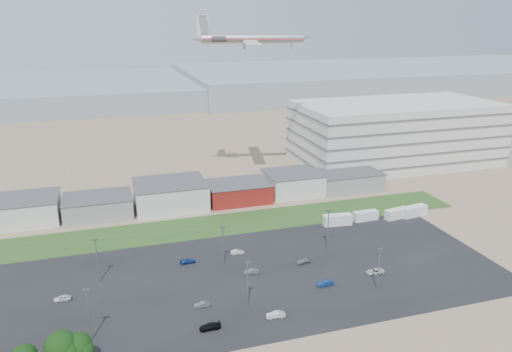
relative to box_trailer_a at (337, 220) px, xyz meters
name	(u,v)px	position (x,y,z in m)	size (l,w,h in m)	color
ground	(254,330)	(-38.21, -41.85, -1.57)	(700.00, 700.00, 0.00)	#8A7057
parking_lot	(249,277)	(-33.21, -21.85, -1.56)	(120.00, 50.00, 0.01)	black
grass_strip	(201,227)	(-38.21, 10.15, -1.56)	(160.00, 16.00, 0.02)	#29501E
hills_backdrop	(185,88)	(1.79, 273.15, 2.93)	(700.00, 200.00, 9.00)	gray
building_row	(135,198)	(-55.21, 29.15, 2.43)	(170.00, 20.00, 8.00)	silver
parking_garage	(395,133)	(51.79, 53.15, 10.93)	(80.00, 40.00, 25.00)	silver
box_trailer_a	(337,220)	(0.00, 0.00, 0.00)	(8.37, 2.62, 3.14)	silver
box_trailer_b	(366,216)	(9.56, 0.68, -0.15)	(7.56, 2.36, 2.84)	silver
box_trailer_c	(397,214)	(19.33, -0.73, -0.10)	(7.84, 2.45, 2.94)	silver
box_trailer_d	(414,211)	(25.23, -0.74, 0.01)	(8.43, 2.63, 3.16)	silver
tree_right	(61,349)	(-72.67, -43.49, 2.85)	(5.89, 5.89, 8.83)	black
tree_near	(78,348)	(-69.98, -43.15, 2.22)	(5.05, 5.05, 7.58)	black
lightpole_front_l	(89,315)	(-68.18, -35.82, 3.82)	(1.27, 0.53, 10.78)	slate
lightpole_front_m	(248,284)	(-36.96, -33.16, 3.47)	(1.19, 0.49, 10.08)	slate
lightpole_front_r	(379,269)	(-7.59, -35.35, 3.35)	(1.16, 0.48, 9.84)	slate
lightpole_back_l	(97,261)	(-66.51, -13.63, 3.75)	(1.25, 0.52, 10.63)	slate
lightpole_back_m	(223,245)	(-37.44, -13.79, 3.45)	(1.18, 0.49, 10.03)	slate
lightpole_back_r	(328,230)	(-9.65, -13.72, 3.88)	(1.28, 0.53, 10.90)	slate
airliner	(253,39)	(-10.87, 48.24, 49.14)	(42.67, 29.09, 12.61)	silver
parked_car_0	(375,271)	(-4.47, -29.13, -0.96)	(2.03, 4.40, 1.22)	silver
parked_car_1	(325,283)	(-18.06, -30.61, -0.92)	(1.38, 3.96, 1.31)	navy
parked_car_3	(210,326)	(-46.31, -39.04, -0.97)	(1.68, 4.14, 1.20)	black
parked_car_4	(202,304)	(-46.18, -30.82, -1.02)	(1.15, 3.31, 1.09)	#595B5E
parked_car_5	(62,298)	(-74.14, -19.68, -0.95)	(1.46, 3.62, 1.23)	silver
parked_car_6	(188,261)	(-45.68, -10.67, -1.01)	(1.56, 3.84, 1.12)	navy
parked_car_7	(252,271)	(-32.18, -20.37, -0.99)	(1.23, 3.52, 1.16)	#595B5E
parked_car_11	(237,252)	(-32.70, -9.48, -1.02)	(1.17, 3.36, 1.11)	silver
parked_car_12	(303,261)	(-18.60, -19.17, -1.02)	(1.55, 3.80, 1.10)	#A5A5AA
parked_car_13	(276,315)	(-32.82, -39.08, -0.94)	(1.32, 3.79, 1.25)	silver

